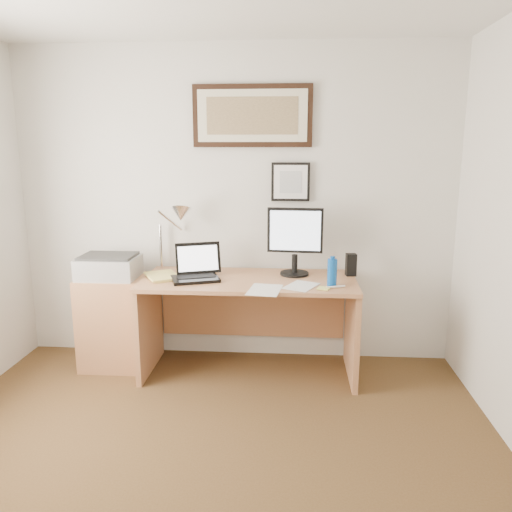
# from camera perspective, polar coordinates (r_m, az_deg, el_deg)

# --- Properties ---
(wall_back) EXTENTS (3.50, 0.02, 2.50)m
(wall_back) POSITION_cam_1_polar(r_m,az_deg,el_deg) (4.02, -2.52, 5.68)
(wall_back) COLOR silver
(wall_back) RESTS_ON ground
(side_cabinet) EXTENTS (0.50, 0.40, 0.73)m
(side_cabinet) POSITION_cam_1_polar(r_m,az_deg,el_deg) (4.13, -15.82, -7.24)
(side_cabinet) COLOR #A96E46
(side_cabinet) RESTS_ON floor
(water_bottle) EXTENTS (0.07, 0.07, 0.19)m
(water_bottle) POSITION_cam_1_polar(r_m,az_deg,el_deg) (3.57, 8.70, -1.87)
(water_bottle) COLOR #0D4EAB
(water_bottle) RESTS_ON desk
(bottle_cap) EXTENTS (0.03, 0.03, 0.02)m
(bottle_cap) POSITION_cam_1_polar(r_m,az_deg,el_deg) (3.55, 8.75, -0.20)
(bottle_cap) COLOR #0D4EAB
(bottle_cap) RESTS_ON water_bottle
(speaker) EXTENTS (0.08, 0.08, 0.17)m
(speaker) POSITION_cam_1_polar(r_m,az_deg,el_deg) (3.88, 10.80, -0.98)
(speaker) COLOR black
(speaker) RESTS_ON desk
(paper_sheet_a) EXTENTS (0.25, 0.33, 0.00)m
(paper_sheet_a) POSITION_cam_1_polar(r_m,az_deg,el_deg) (3.45, 1.00, -3.88)
(paper_sheet_a) COLOR white
(paper_sheet_a) RESTS_ON desk
(paper_sheet_b) EXTENTS (0.29, 0.32, 0.00)m
(paper_sheet_b) POSITION_cam_1_polar(r_m,az_deg,el_deg) (3.55, 5.18, -3.43)
(paper_sheet_b) COLOR white
(paper_sheet_b) RESTS_ON desk
(sticky_pad) EXTENTS (0.10, 0.10, 0.01)m
(sticky_pad) POSITION_cam_1_polar(r_m,az_deg,el_deg) (3.50, 7.72, -3.68)
(sticky_pad) COLOR #EAEC70
(sticky_pad) RESTS_ON desk
(marker_pen) EXTENTS (0.14, 0.06, 0.02)m
(marker_pen) POSITION_cam_1_polar(r_m,az_deg,el_deg) (3.54, 9.10, -3.50)
(marker_pen) COLOR silver
(marker_pen) RESTS_ON desk
(book) EXTENTS (0.34, 0.37, 0.02)m
(book) POSITION_cam_1_polar(r_m,az_deg,el_deg) (3.81, -12.24, -2.45)
(book) COLOR #EEDC70
(book) RESTS_ON desk
(desk) EXTENTS (1.60, 0.70, 0.75)m
(desk) POSITION_cam_1_polar(r_m,az_deg,el_deg) (3.89, -0.70, -5.66)
(desk) COLOR #A96E46
(desk) RESTS_ON floor
(laptop) EXTENTS (0.40, 0.40, 0.26)m
(laptop) POSITION_cam_1_polar(r_m,az_deg,el_deg) (3.75, -6.83, -1.74)
(laptop) COLOR black
(laptop) RESTS_ON desk
(lcd_monitor) EXTENTS (0.42, 0.22, 0.52)m
(lcd_monitor) POSITION_cam_1_polar(r_m,az_deg,el_deg) (3.80, 4.48, 2.06)
(lcd_monitor) COLOR black
(lcd_monitor) RESTS_ON desk
(printer) EXTENTS (0.44, 0.34, 0.18)m
(printer) POSITION_cam_1_polar(r_m,az_deg,el_deg) (4.00, -16.46, -1.14)
(printer) COLOR #9E9EA1
(printer) RESTS_ON side_cabinet
(desk_lamp) EXTENTS (0.29, 0.27, 0.53)m
(desk_lamp) POSITION_cam_1_polar(r_m,az_deg,el_deg) (3.92, -8.80, 4.44)
(desk_lamp) COLOR silver
(desk_lamp) RESTS_ON desk
(picture_large) EXTENTS (0.92, 0.04, 0.47)m
(picture_large) POSITION_cam_1_polar(r_m,az_deg,el_deg) (3.96, -0.43, 15.73)
(picture_large) COLOR black
(picture_large) RESTS_ON wall_back
(picture_small) EXTENTS (0.30, 0.03, 0.30)m
(picture_small) POSITION_cam_1_polar(r_m,az_deg,el_deg) (3.95, 3.97, 8.45)
(picture_small) COLOR black
(picture_small) RESTS_ON wall_back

